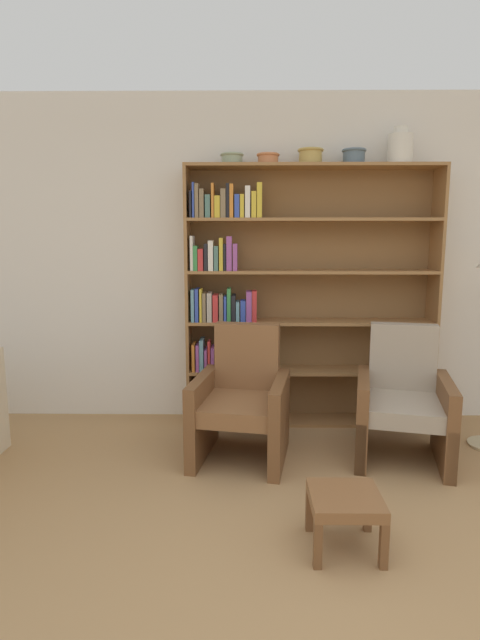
# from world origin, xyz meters

# --- Properties ---
(wall_back) EXTENTS (12.00, 0.06, 2.75)m
(wall_back) POSITION_xyz_m (0.00, 2.69, 1.38)
(wall_back) COLOR silver
(wall_back) RESTS_ON ground
(bookshelf) EXTENTS (2.06, 0.30, 2.15)m
(bookshelf) POSITION_xyz_m (-0.13, 2.52, 1.05)
(bookshelf) COLOR olive
(bookshelf) RESTS_ON ground
(bowl_stoneware) EXTENTS (0.19, 0.19, 0.09)m
(bowl_stoneware) POSITION_xyz_m (-0.56, 2.50, 2.20)
(bowl_stoneware) COLOR gray
(bowl_stoneware) RESTS_ON bookshelf
(bowl_copper) EXTENTS (0.18, 0.18, 0.09)m
(bowl_copper) POSITION_xyz_m (-0.28, 2.50, 2.20)
(bowl_copper) COLOR #C67547
(bowl_copper) RESTS_ON bookshelf
(bowl_olive) EXTENTS (0.21, 0.21, 0.12)m
(bowl_olive) POSITION_xyz_m (0.06, 2.50, 2.21)
(bowl_olive) COLOR tan
(bowl_olive) RESTS_ON bookshelf
(bowl_sage) EXTENTS (0.19, 0.19, 0.12)m
(bowl_sage) POSITION_xyz_m (0.41, 2.50, 2.21)
(bowl_sage) COLOR slate
(bowl_sage) RESTS_ON bookshelf
(vase_tall) EXTENTS (0.20, 0.20, 0.29)m
(vase_tall) POSITION_xyz_m (0.77, 2.50, 2.27)
(vase_tall) COLOR silver
(vase_tall) RESTS_ON bookshelf
(armchair_leather) EXTENTS (0.75, 0.78, 0.94)m
(armchair_leather) POSITION_xyz_m (-0.48, 1.82, 0.40)
(armchair_leather) COLOR brown
(armchair_leather) RESTS_ON ground
(armchair_cushioned) EXTENTS (0.78, 0.81, 0.94)m
(armchair_cushioned) POSITION_xyz_m (0.68, 1.82, 0.40)
(armchair_cushioned) COLOR brown
(armchair_cushioned) RESTS_ON ground
(footstool) EXTENTS (0.36, 0.36, 0.30)m
(footstool) POSITION_xyz_m (0.05, 0.71, 0.24)
(footstool) COLOR brown
(footstool) RESTS_ON ground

